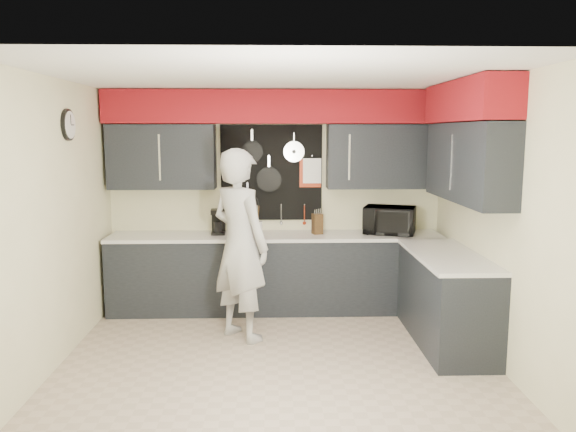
{
  "coord_description": "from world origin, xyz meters",
  "views": [
    {
      "loc": [
        -0.05,
        -5.05,
        2.11
      ],
      "look_at": [
        0.11,
        0.5,
        1.28
      ],
      "focal_mm": 35.0,
      "sensor_mm": 36.0,
      "label": 1
    }
  ],
  "objects_px": {
    "knife_block": "(317,224)",
    "person": "(240,245)",
    "microwave": "(389,220)",
    "utensil_crock": "(257,228)",
    "coffee_maker": "(218,221)"
  },
  "relations": [
    {
      "from": "knife_block",
      "to": "utensil_crock",
      "type": "relative_size",
      "value": 1.5
    },
    {
      "from": "utensil_crock",
      "to": "person",
      "type": "distance_m",
      "value": 0.89
    },
    {
      "from": "microwave",
      "to": "coffee_maker",
      "type": "height_order",
      "value": "microwave"
    },
    {
      "from": "knife_block",
      "to": "coffee_maker",
      "type": "height_order",
      "value": "coffee_maker"
    },
    {
      "from": "microwave",
      "to": "knife_block",
      "type": "bearing_deg",
      "value": -162.14
    },
    {
      "from": "knife_block",
      "to": "person",
      "type": "xyz_separation_m",
      "value": [
        -0.86,
        -0.92,
        -0.06
      ]
    },
    {
      "from": "utensil_crock",
      "to": "person",
      "type": "xyz_separation_m",
      "value": [
        -0.15,
        -0.87,
        -0.02
      ]
    },
    {
      "from": "knife_block",
      "to": "microwave",
      "type": "bearing_deg",
      "value": -17.56
    },
    {
      "from": "person",
      "to": "utensil_crock",
      "type": "bearing_deg",
      "value": -55.73
    },
    {
      "from": "microwave",
      "to": "person",
      "type": "distance_m",
      "value": 1.94
    },
    {
      "from": "microwave",
      "to": "person",
      "type": "relative_size",
      "value": 0.3
    },
    {
      "from": "knife_block",
      "to": "person",
      "type": "height_order",
      "value": "person"
    },
    {
      "from": "utensil_crock",
      "to": "person",
      "type": "relative_size",
      "value": 0.08
    },
    {
      "from": "microwave",
      "to": "knife_block",
      "type": "relative_size",
      "value": 2.44
    },
    {
      "from": "knife_block",
      "to": "person",
      "type": "bearing_deg",
      "value": -149.86
    }
  ]
}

